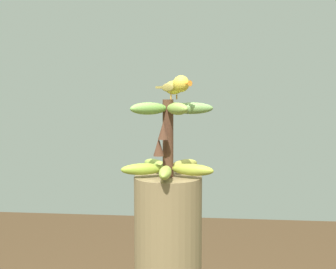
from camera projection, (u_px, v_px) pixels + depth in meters
banana_bunch at (168, 138)px, 1.40m from camera, size 0.32×0.32×0.26m
perched_bird at (177, 86)px, 1.38m from camera, size 0.13×0.14×0.08m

